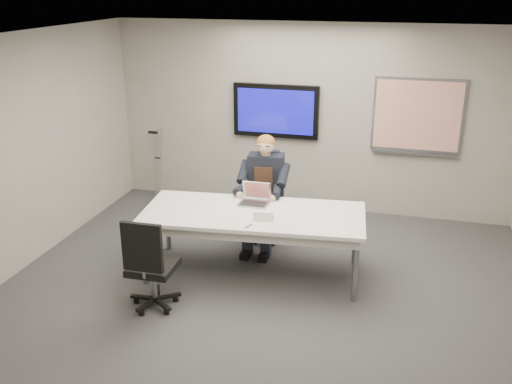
% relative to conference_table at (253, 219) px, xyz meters
% --- Properties ---
extents(floor, '(6.00, 6.00, 0.02)m').
position_rel_conference_table_xyz_m(floor, '(0.23, -0.68, -0.71)').
color(floor, '#3C3C3F').
rests_on(floor, ground).
extents(ceiling, '(6.00, 6.00, 0.02)m').
position_rel_conference_table_xyz_m(ceiling, '(0.23, -0.68, 2.09)').
color(ceiling, silver).
rests_on(ceiling, wall_back).
extents(wall_back, '(6.00, 0.02, 2.80)m').
position_rel_conference_table_xyz_m(wall_back, '(0.23, 2.32, 0.69)').
color(wall_back, gray).
rests_on(wall_back, ground).
extents(wall_front, '(6.00, 0.02, 2.80)m').
position_rel_conference_table_xyz_m(wall_front, '(0.23, -3.68, 0.69)').
color(wall_front, gray).
rests_on(wall_front, ground).
extents(wall_left, '(0.02, 6.00, 2.80)m').
position_rel_conference_table_xyz_m(wall_left, '(-2.77, -0.68, 0.69)').
color(wall_left, gray).
rests_on(wall_left, ground).
extents(conference_table, '(2.68, 1.34, 0.80)m').
position_rel_conference_table_xyz_m(conference_table, '(0.00, 0.00, 0.00)').
color(conference_table, white).
rests_on(conference_table, ground).
extents(tv_display, '(1.30, 0.09, 0.80)m').
position_rel_conference_table_xyz_m(tv_display, '(-0.27, 2.26, 0.79)').
color(tv_display, black).
rests_on(tv_display, wall_back).
extents(whiteboard, '(1.25, 0.08, 1.10)m').
position_rel_conference_table_xyz_m(whiteboard, '(1.78, 2.29, 0.82)').
color(whiteboard, gray).
rests_on(whiteboard, wall_back).
extents(office_chair_far, '(0.59, 0.59, 0.94)m').
position_rel_conference_table_xyz_m(office_chair_far, '(-0.10, 0.98, -0.41)').
color(office_chair_far, black).
rests_on(office_chair_far, ground).
extents(office_chair_near, '(0.53, 0.53, 1.08)m').
position_rel_conference_table_xyz_m(office_chair_near, '(-0.83, -1.05, -0.37)').
color(office_chair_near, black).
rests_on(office_chair_near, ground).
extents(seated_person, '(0.49, 0.84, 1.49)m').
position_rel_conference_table_xyz_m(seated_person, '(-0.08, 0.72, -0.10)').
color(seated_person, '#1E2332').
rests_on(seated_person, office_chair_far).
extents(crutch, '(0.36, 0.62, 1.22)m').
position_rel_conference_table_xyz_m(crutch, '(-2.17, 2.10, -0.12)').
color(crutch, '#9A9DA1').
rests_on(crutch, ground).
extents(laptop, '(0.36, 0.33, 0.25)m').
position_rel_conference_table_xyz_m(laptop, '(-0.06, 0.29, 0.15)').
color(laptop, '#A9A9AB').
rests_on(laptop, conference_table).
extents(name_tent, '(0.23, 0.10, 0.09)m').
position_rel_conference_table_xyz_m(name_tent, '(0.18, -0.21, 0.14)').
color(name_tent, silver).
rests_on(name_tent, conference_table).
extents(pen, '(0.05, 0.12, 0.01)m').
position_rel_conference_table_xyz_m(pen, '(0.06, -0.42, 0.10)').
color(pen, black).
rests_on(pen, conference_table).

